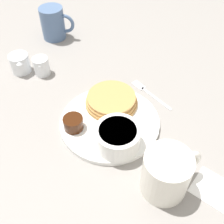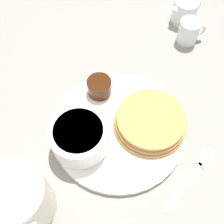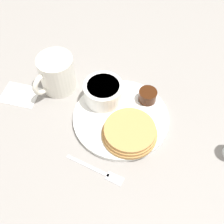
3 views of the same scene
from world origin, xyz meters
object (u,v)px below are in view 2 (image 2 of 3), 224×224
object	(u,v)px
plate	(118,129)
coffee_mug	(21,201)
creamer_pitcher_near	(189,31)
creamer_pitcher_far	(185,11)
fork	(195,171)
bowl	(79,136)

from	to	relation	value
plate	coffee_mug	xyz separation A→B (m)	(-0.20, 0.05, 0.04)
creamer_pitcher_near	creamer_pitcher_far	size ratio (longest dim) A/B	0.75
coffee_mug	creamer_pitcher_far	size ratio (longest dim) A/B	1.72
creamer_pitcher_far	fork	bearing A→B (deg)	-151.94
coffee_mug	creamer_pitcher_far	world-z (taller)	coffee_mug
plate	coffee_mug	size ratio (longest dim) A/B	1.92
plate	bowl	size ratio (longest dim) A/B	2.40
coffee_mug	fork	distance (m)	0.29
plate	fork	world-z (taller)	plate
plate	fork	xyz separation A→B (m)	(0.00, -0.15, -0.00)
fork	creamer_pitcher_far	bearing A→B (deg)	28.06
plate	bowl	xyz separation A→B (m)	(-0.06, 0.04, 0.03)
bowl	creamer_pitcher_far	bearing A→B (deg)	-2.61
plate	creamer_pitcher_far	bearing A→B (deg)	3.91
bowl	creamer_pitcher_near	xyz separation A→B (m)	(0.34, -0.05, -0.01)
coffee_mug	creamer_pitcher_near	xyz separation A→B (m)	(0.48, -0.06, -0.02)
plate	fork	bearing A→B (deg)	-89.20
creamer_pitcher_near	plate	bearing A→B (deg)	177.54
coffee_mug	fork	bearing A→B (deg)	-45.70
creamer_pitcher_far	coffee_mug	bearing A→B (deg)	177.12
creamer_pitcher_near	fork	xyz separation A→B (m)	(-0.28, -0.14, -0.03)
creamer_pitcher_far	fork	size ratio (longest dim) A/B	0.51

